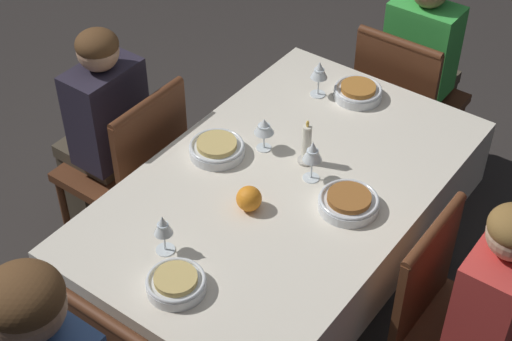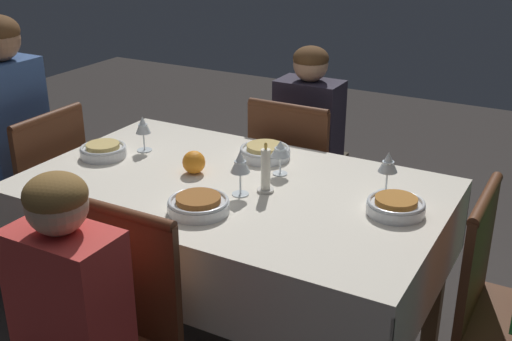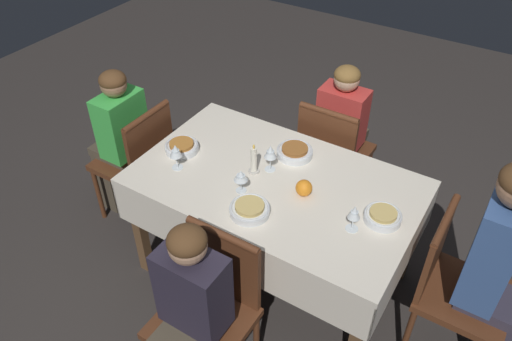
{
  "view_description": "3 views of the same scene",
  "coord_description": "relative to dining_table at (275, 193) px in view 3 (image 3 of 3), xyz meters",
  "views": [
    {
      "loc": [
        1.71,
        1.14,
        2.56
      ],
      "look_at": [
        0.1,
        -0.05,
        0.84
      ],
      "focal_mm": 55.0,
      "sensor_mm": 36.0,
      "label": 1
    },
    {
      "loc": [
        -1.11,
        1.83,
        1.69
      ],
      "look_at": [
        -0.1,
        -0.0,
        0.82
      ],
      "focal_mm": 45.0,
      "sensor_mm": 36.0,
      "label": 2
    },
    {
      "loc": [
        0.99,
        -1.79,
        2.47
      ],
      "look_at": [
        -0.08,
        -0.08,
        0.83
      ],
      "focal_mm": 35.0,
      "sensor_mm": 36.0,
      "label": 3
    }
  ],
  "objects": [
    {
      "name": "ground_plane",
      "position": [
        0.0,
        0.0,
        -0.65
      ],
      "size": [
        8.0,
        8.0,
        0.0
      ],
      "primitive_type": "plane",
      "color": "#332D2B"
    },
    {
      "name": "dining_table",
      "position": [
        0.0,
        0.0,
        0.0
      ],
      "size": [
        1.52,
        0.93,
        0.74
      ],
      "color": "silver",
      "rests_on": "ground_plane"
    },
    {
      "name": "chair_east",
      "position": [
        1.0,
        0.03,
        -0.15
      ],
      "size": [
        0.42,
        0.42,
        0.89
      ],
      "rotation": [
        0.0,
        0.0,
        1.57
      ],
      "color": "#562D19",
      "rests_on": "ground_plane"
    },
    {
      "name": "chair_south",
      "position": [
        0.06,
        -0.7,
        -0.15
      ],
      "size": [
        0.42,
        0.42,
        0.89
      ],
      "color": "#562D19",
      "rests_on": "ground_plane"
    },
    {
      "name": "chair_west",
      "position": [
        -1.0,
        -0.03,
        -0.15
      ],
      "size": [
        0.42,
        0.42,
        0.89
      ],
      "rotation": [
        0.0,
        0.0,
        -1.57
      ],
      "color": "#562D19",
      "rests_on": "ground_plane"
    },
    {
      "name": "chair_north",
      "position": [
        0.03,
        0.7,
        -0.15
      ],
      "size": [
        0.42,
        0.42,
        0.89
      ],
      "rotation": [
        0.0,
        0.0,
        3.14
      ],
      "color": "#562D19",
      "rests_on": "ground_plane"
    },
    {
      "name": "person_adult_denim",
      "position": [
        1.15,
        0.03,
        0.07
      ],
      "size": [
        0.34,
        0.3,
        1.27
      ],
      "rotation": [
        0.0,
        0.0,
        1.57
      ],
      "color": "#383342",
      "rests_on": "ground_plane"
    },
    {
      "name": "person_child_dark",
      "position": [
        0.06,
        -0.86,
        -0.05
      ],
      "size": [
        0.3,
        0.33,
        1.1
      ],
      "color": "#4C4233",
      "rests_on": "ground_plane"
    },
    {
      "name": "person_child_green",
      "position": [
        -1.16,
        -0.03,
        -0.05
      ],
      "size": [
        0.33,
        0.3,
        1.1
      ],
      "rotation": [
        0.0,
        0.0,
        -1.57
      ],
      "color": "#4C4233",
      "rests_on": "ground_plane"
    },
    {
      "name": "person_child_red",
      "position": [
        0.03,
        0.86,
        -0.06
      ],
      "size": [
        0.3,
        0.33,
        1.07
      ],
      "rotation": [
        0.0,
        0.0,
        3.14
      ],
      "color": "#4C4233",
      "rests_on": "ground_plane"
    },
    {
      "name": "bowl_east",
      "position": [
        0.59,
        0.02,
        0.12
      ],
      "size": [
        0.18,
        0.18,
        0.06
      ],
      "color": "silver",
      "rests_on": "dining_table"
    },
    {
      "name": "wine_glass_east",
      "position": [
        0.49,
        -0.12,
        0.2
      ],
      "size": [
        0.06,
        0.06,
        0.15
      ],
      "color": "white",
      "rests_on": "dining_table"
    },
    {
      "name": "bowl_south",
      "position": [
        0.02,
        -0.29,
        0.12
      ],
      "size": [
        0.2,
        0.2,
        0.06
      ],
      "color": "silver",
      "rests_on": "dining_table"
    },
    {
      "name": "wine_glass_south",
      "position": [
        -0.11,
        -0.17,
        0.19
      ],
      "size": [
        0.07,
        0.07,
        0.13
      ],
      "color": "white",
      "rests_on": "dining_table"
    },
    {
      "name": "bowl_west",
      "position": [
        -0.59,
        -0.05,
        0.12
      ],
      "size": [
        0.19,
        0.19,
        0.06
      ],
      "color": "silver",
      "rests_on": "dining_table"
    },
    {
      "name": "wine_glass_west",
      "position": [
        -0.52,
        -0.19,
        0.2
      ],
      "size": [
        0.07,
        0.07,
        0.15
      ],
      "color": "white",
      "rests_on": "dining_table"
    },
    {
      "name": "bowl_north",
      "position": [
        -0.02,
        0.25,
        0.12
      ],
      "size": [
        0.21,
        0.21,
        0.06
      ],
      "color": "silver",
      "rests_on": "dining_table"
    },
    {
      "name": "wine_glass_north",
      "position": [
        -0.07,
        0.07,
        0.21
      ],
      "size": [
        0.07,
        0.07,
        0.16
      ],
      "color": "white",
      "rests_on": "dining_table"
    },
    {
      "name": "candle_centerpiece",
      "position": [
        -0.14,
        -0.0,
        0.16
      ],
      "size": [
        0.06,
        0.06,
        0.19
      ],
      "color": "beige",
      "rests_on": "dining_table"
    },
    {
      "name": "orange_fruit",
      "position": [
        0.18,
        -0.02,
        0.13
      ],
      "size": [
        0.09,
        0.09,
        0.09
      ],
      "primitive_type": "sphere",
      "color": "orange",
      "rests_on": "dining_table"
    }
  ]
}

